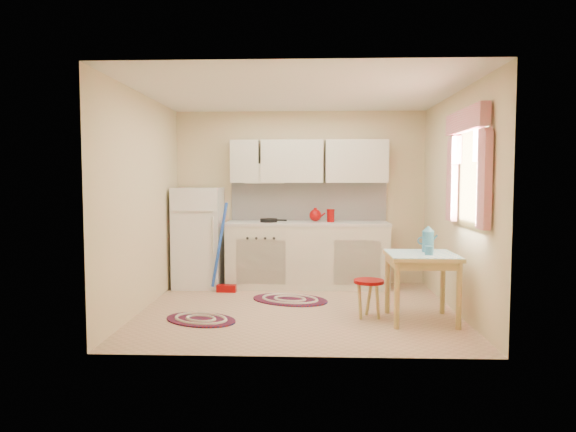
{
  "coord_description": "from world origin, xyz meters",
  "views": [
    {
      "loc": [
        0.1,
        -5.88,
        1.51
      ],
      "look_at": [
        -0.12,
        0.25,
        1.08
      ],
      "focal_mm": 32.0,
      "sensor_mm": 36.0,
      "label": 1
    }
  ],
  "objects_px": {
    "table": "(421,288)",
    "stool": "(369,299)",
    "fridge": "(199,237)",
    "base_cabinets": "(307,256)"
  },
  "relations": [
    {
      "from": "table",
      "to": "stool",
      "type": "relative_size",
      "value": 1.71
    },
    {
      "from": "base_cabinets",
      "to": "table",
      "type": "xyz_separation_m",
      "value": [
        1.22,
        -1.72,
        -0.08
      ]
    },
    {
      "from": "fridge",
      "to": "base_cabinets",
      "type": "xyz_separation_m",
      "value": [
        1.53,
        0.05,
        -0.26
      ]
    },
    {
      "from": "table",
      "to": "stool",
      "type": "height_order",
      "value": "table"
    },
    {
      "from": "fridge",
      "to": "stool",
      "type": "relative_size",
      "value": 3.33
    },
    {
      "from": "table",
      "to": "fridge",
      "type": "bearing_deg",
      "value": 148.66
    },
    {
      "from": "base_cabinets",
      "to": "stool",
      "type": "relative_size",
      "value": 5.36
    },
    {
      "from": "base_cabinets",
      "to": "stool",
      "type": "height_order",
      "value": "base_cabinets"
    },
    {
      "from": "base_cabinets",
      "to": "stool",
      "type": "bearing_deg",
      "value": -67.47
    },
    {
      "from": "base_cabinets",
      "to": "table",
      "type": "height_order",
      "value": "base_cabinets"
    }
  ]
}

